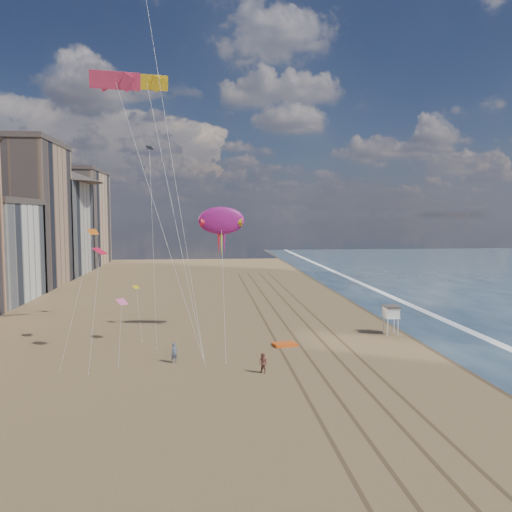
# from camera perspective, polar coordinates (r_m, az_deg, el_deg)

# --- Properties ---
(ground) EXTENTS (260.00, 260.00, 0.00)m
(ground) POSITION_cam_1_polar(r_m,az_deg,el_deg) (35.44, 10.00, -19.06)
(ground) COLOR brown
(ground) RESTS_ON ground
(wet_sand) EXTENTS (260.00, 260.00, 0.00)m
(wet_sand) POSITION_cam_1_polar(r_m,az_deg,el_deg) (77.80, 15.51, -6.00)
(wet_sand) COLOR #42301E
(wet_sand) RESTS_ON ground
(foam) EXTENTS (260.00, 260.00, 0.00)m
(foam) POSITION_cam_1_polar(r_m,az_deg,el_deg) (79.41, 18.35, -5.85)
(foam) COLOR white
(foam) RESTS_ON ground
(tracks) EXTENTS (7.68, 120.00, 0.01)m
(tracks) POSITION_cam_1_polar(r_m,az_deg,el_deg) (63.86, 4.84, -8.18)
(tracks) COLOR brown
(tracks) RESTS_ON ground
(buildings) EXTENTS (34.72, 131.35, 29.00)m
(buildings) POSITION_cam_1_polar(r_m,az_deg,el_deg) (103.50, -26.63, 3.84)
(buildings) COLOR #C6B284
(buildings) RESTS_ON ground
(lifeguard_stand) EXTENTS (1.90, 1.90, 3.43)m
(lifeguard_stand) POSITION_cam_1_polar(r_m,az_deg,el_deg) (61.94, 15.18, -6.24)
(lifeguard_stand) COLOR white
(lifeguard_stand) RESTS_ON ground
(grounded_kite) EXTENTS (2.78, 2.07, 0.29)m
(grounded_kite) POSITION_cam_1_polar(r_m,az_deg,el_deg) (55.37, 3.30, -10.04)
(grounded_kite) COLOR #FE5C15
(grounded_kite) RESTS_ON ground
(show_kite) EXTENTS (4.98, 7.05, 17.98)m
(show_kite) POSITION_cam_1_polar(r_m,az_deg,el_deg) (60.01, -3.98, 4.02)
(show_kite) COLOR #991770
(show_kite) RESTS_ON ground
(kite_flyer_a) EXTENTS (0.86, 0.79, 1.97)m
(kite_flyer_a) POSITION_cam_1_polar(r_m,az_deg,el_deg) (49.61, -9.33, -10.85)
(kite_flyer_a) COLOR slate
(kite_flyer_a) RESTS_ON ground
(kite_flyer_b) EXTENTS (1.16, 1.15, 1.90)m
(kite_flyer_b) POSITION_cam_1_polar(r_m,az_deg,el_deg) (45.81, 0.82, -12.15)
(kite_flyer_b) COLOR #9C5B4F
(kite_flyer_b) RESTS_ON ground
(parafoils) EXTENTS (7.42, 8.65, 15.16)m
(parafoils) POSITION_cam_1_polar(r_m,az_deg,el_deg) (57.36, -13.82, 23.67)
(parafoils) COLOR black
(parafoils) RESTS_ON ground
(small_kites) EXTENTS (6.48, 15.08, 18.67)m
(small_kites) POSITION_cam_1_polar(r_m,az_deg,el_deg) (57.84, -15.55, 0.93)
(small_kites) COLOR #D55E12
(small_kites) RESTS_ON ground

